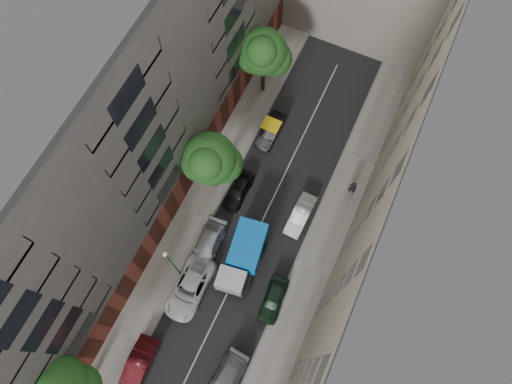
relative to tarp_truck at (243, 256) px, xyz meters
The scene contains 19 objects.
ground 2.38m from the tarp_truck, 91.12° to the left, with size 120.00×120.00×0.00m, color #4C4C49.
road_surface 2.38m from the tarp_truck, 91.12° to the left, with size 8.00×44.00×0.02m, color black.
sidewalk_left 6.01m from the tarp_truck, 161.47° to the left, with size 3.00×44.00×0.15m, color gray.
sidewalk_right 5.94m from the tarp_truck, 18.76° to the left, with size 3.00×44.00×0.15m, color gray.
building_left 14.06m from the tarp_truck, behind, with size 8.00×44.00×20.00m, color #474442.
building_right 14.00m from the tarp_truck, ahead, with size 8.00×44.00×20.00m, color #B6AA8D.
tarp_truck is the anchor object (origin of this frame).
car_left_1 11.39m from the tarp_truck, 108.67° to the right, with size 1.58×4.55×1.50m, color #4B0F13.
car_left_2 4.92m from the tarp_truck, 125.67° to the right, with size 2.50×5.43×1.51m, color silver.
car_left_3 3.27m from the tarp_truck, behind, with size 1.99×4.89×1.42m, color #B9B9BE.
car_left_4 6.10m from the tarp_truck, 119.60° to the left, with size 1.56×3.87×1.32m, color black.
car_left_5 12.15m from the tarp_truck, 103.53° to the left, with size 1.44×4.12×1.36m, color black.
car_right_1 9.40m from the tarp_truck, 72.83° to the right, with size 1.92×4.72×1.37m, color slate.
car_right_2 4.14m from the tarp_truck, 28.48° to the right, with size 1.58×3.94×1.34m, color black.
car_right_3 6.17m from the tarp_truck, 63.13° to the left, with size 1.41×4.03×1.33m, color silver.
tree_mid 8.02m from the tarp_truck, 135.48° to the left, with size 4.67×4.30×7.58m.
tree_far 17.14m from the tarp_truck, 108.97° to the left, with size 4.56×4.17×7.91m.
lamp_post 6.01m from the tarp_truck, 142.98° to the right, with size 0.36×0.36×6.80m.
pedestrian 11.14m from the tarp_truck, 58.15° to the left, with size 0.71×0.46×1.94m, color black.
Camera 1 is at (4.59, -9.21, 37.30)m, focal length 32.00 mm.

